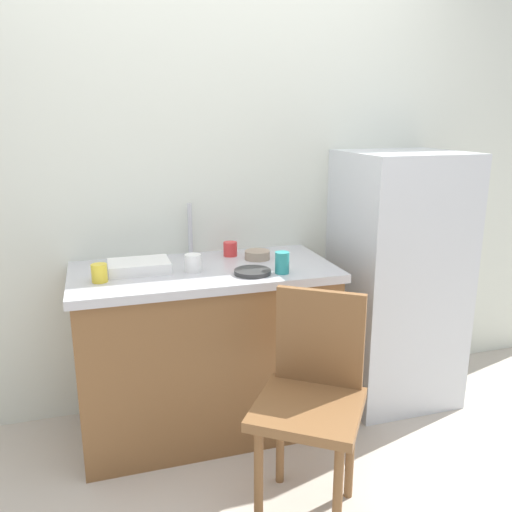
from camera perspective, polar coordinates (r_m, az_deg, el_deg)
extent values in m
plane|color=#BCB2A3|center=(2.42, 1.12, -25.16)|extent=(8.00, 8.00, 0.00)
cube|color=silver|center=(2.83, -5.17, 9.68)|extent=(4.80, 0.10, 2.60)
cube|color=brown|center=(2.71, -5.46, -10.32)|extent=(1.21, 0.60, 0.81)
cube|color=#B7B7BC|center=(2.56, -5.69, -1.66)|extent=(1.25, 0.64, 0.04)
cylinder|color=#B7B7BC|center=(2.76, -7.12, 2.87)|extent=(0.02, 0.02, 0.27)
cube|color=silver|center=(3.01, 14.90, -2.39)|extent=(0.60, 0.57, 1.38)
cylinder|color=brown|center=(2.17, 0.28, -23.02)|extent=(0.04, 0.04, 0.45)
cylinder|color=brown|center=(2.12, 8.79, -24.36)|extent=(0.04, 0.04, 0.45)
cylinder|color=brown|center=(2.40, 2.63, -18.82)|extent=(0.04, 0.04, 0.45)
cylinder|color=brown|center=(2.35, 10.12, -19.85)|extent=(0.04, 0.04, 0.45)
cube|color=brown|center=(2.12, 5.63, -16.09)|extent=(0.56, 0.56, 0.04)
cube|color=brown|center=(2.18, 6.88, -8.69)|extent=(0.31, 0.23, 0.40)
cube|color=white|center=(2.53, -12.50, -1.08)|extent=(0.28, 0.20, 0.05)
cylinder|color=gray|center=(2.68, 0.14, 0.12)|extent=(0.13, 0.13, 0.04)
cylinder|color=#2D2D2D|center=(2.43, -0.37, -1.72)|extent=(0.17, 0.17, 0.02)
cylinder|color=red|center=(2.74, -2.79, 0.76)|extent=(0.07, 0.07, 0.07)
cylinder|color=white|center=(2.48, -6.81, -0.76)|extent=(0.08, 0.08, 0.08)
cylinder|color=yellow|center=(2.41, -16.54, -1.77)|extent=(0.07, 0.07, 0.08)
cylinder|color=teal|center=(2.44, 2.83, -0.72)|extent=(0.07, 0.07, 0.10)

